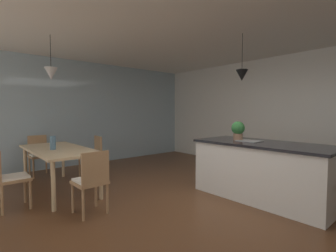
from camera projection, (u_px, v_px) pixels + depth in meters
name	position (u px, v px, depth m)	size (l,w,h in m)	color
ground_plane	(199.00, 210.00, 3.55)	(10.00, 8.40, 0.04)	brown
ceiling_slab	(200.00, 12.00, 3.39)	(10.00, 8.40, 0.12)	white
wall_back_kitchen	(296.00, 113.00, 5.60)	(10.00, 0.12, 2.70)	white
window_wall_left_glazing	(85.00, 113.00, 6.54)	(0.06, 8.40, 2.70)	#9EB7C6
dining_table	(59.00, 152.00, 4.34)	(1.97, 0.87, 0.75)	#D1B284
chair_far_left	(92.00, 155.00, 5.21)	(0.43, 0.43, 0.87)	#A87F56
chair_window_end	(39.00, 154.00, 5.38)	(0.41, 0.41, 0.87)	#A87F56
chair_kitchen_end	(91.00, 180.00, 3.33)	(0.41, 0.41, 0.87)	#A87F56
chair_near_right	(10.00, 177.00, 3.49)	(0.40, 0.40, 0.87)	#A87F56
kitchen_island	(263.00, 170.00, 3.95)	(2.13, 0.98, 0.91)	white
pendant_over_table	(51.00, 74.00, 4.23)	(0.21, 0.21, 0.76)	black
pendant_over_island_main	(242.00, 75.00, 4.17)	(0.20, 0.20, 0.79)	black
potted_plant_on_island	(238.00, 130.00, 4.27)	(0.23, 0.23, 0.32)	#8C664C
vase_on_dining_table	(53.00, 143.00, 4.20)	(0.09, 0.09, 0.23)	slate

